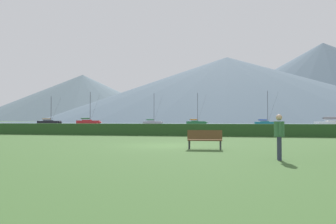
# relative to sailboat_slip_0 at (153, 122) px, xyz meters

# --- Properties ---
(ground_plane) EXTENTS (1000.00, 1000.00, 0.00)m
(ground_plane) POSITION_rel_sailboat_slip_0_xyz_m (21.15, -83.04, -0.61)
(ground_plane) COLOR #3D602D
(harbor_water) EXTENTS (320.00, 246.00, 0.00)m
(harbor_water) POSITION_rel_sailboat_slip_0_xyz_m (21.15, 53.96, -0.60)
(harbor_water) COLOR slate
(harbor_water) RESTS_ON ground_plane
(hedge_line) EXTENTS (80.00, 1.20, 1.09)m
(hedge_line) POSITION_rel_sailboat_slip_0_xyz_m (21.15, -72.04, -0.06)
(hedge_line) COLOR #284C23
(hedge_line) RESTS_ON ground_plane
(sailboat_slip_0) EXTENTS (7.24, 2.74, 10.34)m
(sailboat_slip_0) POSITION_rel_sailboat_slip_0_xyz_m (0.00, 0.00, 0.00)
(sailboat_slip_0) COLOR #9E9EA3
(sailboat_slip_0) RESTS_ON harbor_water
(sailboat_slip_1) EXTENTS (7.24, 2.33, 10.44)m
(sailboat_slip_1) POSITION_rel_sailboat_slip_0_xyz_m (14.21, 3.36, 0.01)
(sailboat_slip_1) COLOR #236B38
(sailboat_slip_1) RESTS_ON harbor_water
(sailboat_slip_3) EXTENTS (6.87, 2.35, 9.40)m
(sailboat_slip_3) POSITION_rel_sailboat_slip_0_xyz_m (34.88, -11.97, -0.03)
(sailboat_slip_3) COLOR #19707A
(sailboat_slip_3) RESTS_ON harbor_water
(sailboat_slip_4) EXTENTS (8.29, 2.49, 8.90)m
(sailboat_slip_4) POSITION_rel_sailboat_slip_0_xyz_m (-31.47, -10.17, 0.07)
(sailboat_slip_4) COLOR black
(sailboat_slip_4) RESTS_ON harbor_water
(sailboat_slip_6) EXTENTS (8.99, 2.75, 11.14)m
(sailboat_slip_6) POSITION_rel_sailboat_slip_0_xyz_m (-22.64, -0.49, 0.14)
(sailboat_slip_6) COLOR red
(sailboat_slip_6) RESTS_ON harbor_water
(park_bench_near_path) EXTENTS (1.72, 0.58, 0.95)m
(park_bench_near_path) POSITION_rel_sailboat_slip_0_xyz_m (23.47, -84.89, -0.07)
(park_bench_near_path) COLOR brown
(park_bench_near_path) RESTS_ON ground_plane
(person_standing_walker) EXTENTS (0.36, 0.57, 1.65)m
(person_standing_walker) POSITION_rel_sailboat_slip_0_xyz_m (26.41, -88.48, 0.37)
(person_standing_walker) COLOR #2D3347
(person_standing_walker) RESTS_ON ground_plane
(distant_hill_west_ridge) EXTENTS (304.60, 304.60, 84.41)m
(distant_hill_west_ridge) POSITION_rel_sailboat_slip_0_xyz_m (125.35, 256.77, 41.60)
(distant_hill_west_ridge) COLOR #4C6070
(distant_hill_west_ridge) RESTS_ON ground_plane
(distant_hill_central_peak) EXTENTS (277.85, 277.85, 64.48)m
(distant_hill_central_peak) POSITION_rel_sailboat_slip_0_xyz_m (-174.90, 300.95, 31.63)
(distant_hill_central_peak) COLOR slate
(distant_hill_central_peak) RESTS_ON ground_plane
(distant_hill_east_ridge) EXTENTS (348.19, 348.19, 63.62)m
(distant_hill_east_ridge) POSITION_rel_sailboat_slip_0_xyz_m (23.86, 210.80, 31.20)
(distant_hill_east_ridge) COLOR #4C6070
(distant_hill_east_ridge) RESTS_ON ground_plane
(distant_hill_far_shoulder) EXTENTS (306.72, 306.72, 51.56)m
(distant_hill_far_shoulder) POSITION_rel_sailboat_slip_0_xyz_m (70.58, 279.18, 25.18)
(distant_hill_far_shoulder) COLOR #425666
(distant_hill_far_shoulder) RESTS_ON ground_plane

